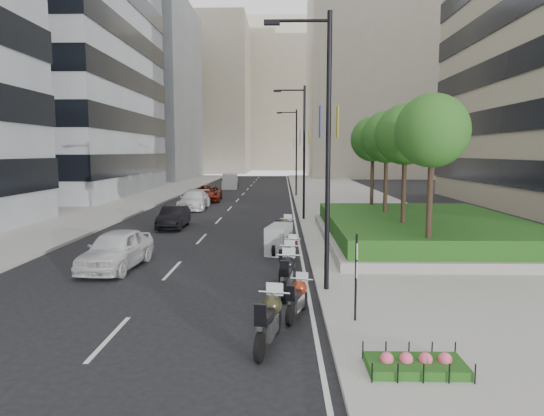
{
  "coord_description": "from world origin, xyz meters",
  "views": [
    {
      "loc": [
        2.83,
        -14.62,
        4.64
      ],
      "look_at": [
        2.35,
        8.22,
        2.0
      ],
      "focal_mm": 32.0,
      "sensor_mm": 36.0,
      "label": 1
    }
  ],
  "objects_px": {
    "car_a": "(116,249)",
    "car_b": "(174,217)",
    "lamp_post_1": "(302,146)",
    "lamp_post_2": "(295,148)",
    "motorcycle_3": "(287,261)",
    "car_d": "(208,193)",
    "lamp_post_0": "(323,139)",
    "motorcycle_2": "(287,275)",
    "parking_sign": "(356,273)",
    "motorcycle_6": "(284,231)",
    "delivery_van": "(230,182)",
    "motorcycle_0": "(269,320)",
    "motorcycle_5": "(279,239)",
    "motorcycle_4": "(291,251)",
    "car_c": "(194,200)",
    "motorcycle_1": "(297,298)"
  },
  "relations": [
    {
      "from": "motorcycle_3",
      "to": "car_a",
      "type": "xyz_separation_m",
      "value": [
        -6.81,
        1.18,
        0.19
      ]
    },
    {
      "from": "motorcycle_2",
      "to": "car_a",
      "type": "height_order",
      "value": "car_a"
    },
    {
      "from": "motorcycle_5",
      "to": "delivery_van",
      "type": "xyz_separation_m",
      "value": [
        -6.48,
        39.56,
        0.25
      ]
    },
    {
      "from": "car_a",
      "to": "car_b",
      "type": "xyz_separation_m",
      "value": [
        -0.03,
        10.4,
        -0.12
      ]
    },
    {
      "from": "motorcycle_2",
      "to": "car_c",
      "type": "distance_m",
      "value": 24.74
    },
    {
      "from": "car_c",
      "to": "motorcycle_4",
      "type": "bearing_deg",
      "value": -69.07
    },
    {
      "from": "motorcycle_0",
      "to": "car_b",
      "type": "bearing_deg",
      "value": 31.24
    },
    {
      "from": "parking_sign",
      "to": "car_a",
      "type": "distance_m",
      "value": 10.67
    },
    {
      "from": "delivery_van",
      "to": "car_a",
      "type": "bearing_deg",
      "value": -93.77
    },
    {
      "from": "lamp_post_2",
      "to": "car_b",
      "type": "bearing_deg",
      "value": -110.49
    },
    {
      "from": "motorcycle_1",
      "to": "car_c",
      "type": "relative_size",
      "value": 0.37
    },
    {
      "from": "lamp_post_0",
      "to": "lamp_post_1",
      "type": "bearing_deg",
      "value": 90.0
    },
    {
      "from": "motorcycle_5",
      "to": "car_d",
      "type": "height_order",
      "value": "car_d"
    },
    {
      "from": "car_b",
      "to": "car_c",
      "type": "bearing_deg",
      "value": 92.37
    },
    {
      "from": "motorcycle_2",
      "to": "motorcycle_6",
      "type": "height_order",
      "value": "motorcycle_6"
    },
    {
      "from": "motorcycle_0",
      "to": "motorcycle_6",
      "type": "bearing_deg",
      "value": 10.17
    },
    {
      "from": "delivery_van",
      "to": "lamp_post_1",
      "type": "bearing_deg",
      "value": -78.4
    },
    {
      "from": "lamp_post_1",
      "to": "delivery_van",
      "type": "distance_m",
      "value": 30.25
    },
    {
      "from": "motorcycle_1",
      "to": "lamp_post_2",
      "type": "bearing_deg",
      "value": 15.89
    },
    {
      "from": "lamp_post_1",
      "to": "car_d",
      "type": "height_order",
      "value": "lamp_post_1"
    },
    {
      "from": "car_d",
      "to": "parking_sign",
      "type": "bearing_deg",
      "value": -78.52
    },
    {
      "from": "motorcycle_0",
      "to": "car_d",
      "type": "height_order",
      "value": "car_d"
    },
    {
      "from": "motorcycle_4",
      "to": "delivery_van",
      "type": "relative_size",
      "value": 0.43
    },
    {
      "from": "motorcycle_0",
      "to": "lamp_post_0",
      "type": "bearing_deg",
      "value": -8.23
    },
    {
      "from": "motorcycle_3",
      "to": "car_d",
      "type": "xyz_separation_m",
      "value": [
        -7.25,
        28.05,
        0.15
      ]
    },
    {
      "from": "motorcycle_3",
      "to": "delivery_van",
      "type": "distance_m",
      "value": 44.32
    },
    {
      "from": "motorcycle_1",
      "to": "car_a",
      "type": "distance_m",
      "value": 9.0
    },
    {
      "from": "parking_sign",
      "to": "motorcycle_6",
      "type": "bearing_deg",
      "value": 99.16
    },
    {
      "from": "parking_sign",
      "to": "motorcycle_2",
      "type": "xyz_separation_m",
      "value": [
        -1.8,
        2.86,
        -0.81
      ]
    },
    {
      "from": "car_b",
      "to": "lamp_post_0",
      "type": "bearing_deg",
      "value": -60.41
    },
    {
      "from": "lamp_post_2",
      "to": "motorcycle_3",
      "type": "relative_size",
      "value": 4.09
    },
    {
      "from": "motorcycle_1",
      "to": "car_c",
      "type": "bearing_deg",
      "value": 33.66
    },
    {
      "from": "lamp_post_1",
      "to": "motorcycle_4",
      "type": "xyz_separation_m",
      "value": [
        -0.93,
        -12.84,
        -4.53
      ]
    },
    {
      "from": "lamp_post_2",
      "to": "motorcycle_0",
      "type": "height_order",
      "value": "lamp_post_2"
    },
    {
      "from": "motorcycle_6",
      "to": "delivery_van",
      "type": "bearing_deg",
      "value": 30.46
    },
    {
      "from": "parking_sign",
      "to": "motorcycle_3",
      "type": "distance_m",
      "value": 5.47
    },
    {
      "from": "lamp_post_1",
      "to": "motorcycle_0",
      "type": "bearing_deg",
      "value": -94.32
    },
    {
      "from": "motorcycle_1",
      "to": "delivery_van",
      "type": "xyz_separation_m",
      "value": [
        -7.06,
        48.18,
        0.37
      ]
    },
    {
      "from": "motorcycle_5",
      "to": "lamp_post_0",
      "type": "bearing_deg",
      "value": -154.84
    },
    {
      "from": "lamp_post_1",
      "to": "car_b",
      "type": "relative_size",
      "value": 2.24
    },
    {
      "from": "lamp_post_0",
      "to": "motorcycle_2",
      "type": "distance_m",
      "value": 4.57
    },
    {
      "from": "motorcycle_5",
      "to": "car_c",
      "type": "bearing_deg",
      "value": 34.49
    },
    {
      "from": "motorcycle_1",
      "to": "motorcycle_3",
      "type": "distance_m",
      "value": 4.4
    },
    {
      "from": "lamp_post_1",
      "to": "motorcycle_5",
      "type": "distance_m",
      "value": 11.64
    },
    {
      "from": "motorcycle_6",
      "to": "car_d",
      "type": "relative_size",
      "value": 0.44
    },
    {
      "from": "motorcycle_2",
      "to": "car_b",
      "type": "xyz_separation_m",
      "value": [
        -6.82,
        13.82,
        0.01
      ]
    },
    {
      "from": "parking_sign",
      "to": "motorcycle_3",
      "type": "xyz_separation_m",
      "value": [
        -1.79,
        5.1,
        -0.86
      ]
    },
    {
      "from": "motorcycle_6",
      "to": "car_c",
      "type": "bearing_deg",
      "value": 46.3
    },
    {
      "from": "motorcycle_3",
      "to": "motorcycle_5",
      "type": "distance_m",
      "value": 4.24
    },
    {
      "from": "lamp_post_2",
      "to": "lamp_post_0",
      "type": "bearing_deg",
      "value": -90.0
    }
  ]
}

